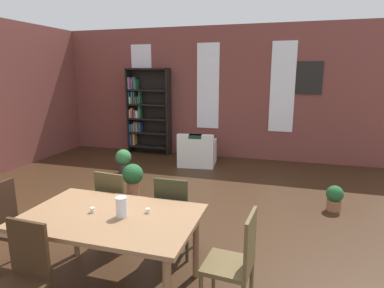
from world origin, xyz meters
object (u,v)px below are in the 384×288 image
vase_on_table (122,207)px  dining_chair_far_left (116,206)px  armchair_white (197,153)px  bookshelf_tall (146,111)px  dining_table (111,224)px  potted_plant_corner (123,159)px  dining_chair_head_right (236,260)px  potted_plant_by_shelf (133,177)px  potted_plant_window (334,197)px  dining_chair_near_left (20,279)px  dining_chair_far_right (174,213)px  dining_chair_head_left (11,223)px

vase_on_table → dining_chair_far_left: vase_on_table is taller
armchair_white → bookshelf_tall: bearing=155.7°
dining_table → potted_plant_corner: bearing=116.8°
dining_chair_head_right → bookshelf_tall: 6.10m
potted_plant_by_shelf → potted_plant_window: bearing=4.7°
dining_chair_near_left → potted_plant_corner: 4.35m
dining_chair_far_right → bookshelf_tall: (-2.36, 4.42, 0.59)m
vase_on_table → potted_plant_window: bearing=50.1°
dining_chair_far_right → armchair_white: dining_chair_far_right is taller
dining_chair_head_left → armchair_white: (0.79, 4.45, -0.23)m
dining_chair_head_left → potted_plant_by_shelf: dining_chair_head_left is taller
dining_chair_far_right → dining_chair_head_right: 1.11m
dining_chair_far_right → potted_plant_window: bearing=44.0°
potted_plant_by_shelf → dining_chair_near_left: bearing=-79.0°
dining_chair_far_left → bookshelf_tall: (-1.61, 4.42, 0.59)m
dining_chair_far_right → potted_plant_by_shelf: bearing=129.9°
dining_table → dining_chair_far_left: 0.84m
dining_chair_head_right → potted_plant_corner: bearing=130.6°
dining_chair_head_right → potted_plant_by_shelf: size_ratio=1.75×
bookshelf_tall → dining_chair_head_left: bearing=-81.3°
dining_chair_near_left → potted_plant_corner: dining_chair_near_left is taller
dining_table → dining_chair_far_left: bearing=117.0°
dining_chair_far_left → dining_chair_head_left: 1.10m
potted_plant_corner → potted_plant_window: size_ratio=1.28×
dining_chair_far_right → potted_plant_by_shelf: (-1.33, 1.59, -0.19)m
dining_table → dining_chair_far_left: (-0.38, 0.74, -0.17)m
dining_chair_head_right → dining_chair_head_left: bearing=179.9°
dining_chair_far_right → dining_table: bearing=-116.6°
dining_chair_head_right → vase_on_table: bearing=179.7°
dining_table → dining_chair_head_left: 1.20m
vase_on_table → potted_plant_by_shelf: vase_on_table is taller
dining_chair_head_right → bookshelf_tall: bearing=121.6°
potted_plant_window → dining_chair_far_right: bearing=-136.0°
dining_chair_head_right → armchair_white: 4.74m
bookshelf_tall → armchair_white: size_ratio=2.46×
dining_chair_head_left → dining_chair_near_left: (0.83, -0.74, 0.00)m
dining_chair_head_left → dining_chair_far_right: bearing=25.3°
vase_on_table → dining_table: bearing=-180.0°
vase_on_table → potted_plant_by_shelf: bearing=114.9°
dining_chair_far_left → vase_on_table: bearing=-56.0°
bookshelf_tall → potted_plant_window: size_ratio=5.54×
dining_chair_far_right → dining_chair_head_left: 1.73m
dining_chair_head_right → dining_table: bearing=179.7°
dining_table → armchair_white: 4.48m
dining_chair_near_left → potted_plant_by_shelf: dining_chair_near_left is taller
dining_chair_head_left → dining_chair_near_left: bearing=-41.8°
dining_chair_head_right → armchair_white: bearing=109.7°
dining_chair_far_right → bookshelf_tall: 5.05m
potted_plant_by_shelf → potted_plant_window: (3.26, 0.27, -0.11)m
dining_chair_head_right → armchair_white: dining_chair_head_right is taller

